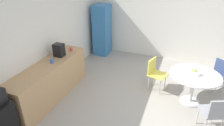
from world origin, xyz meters
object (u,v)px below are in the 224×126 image
(chair_navy, at_px, (219,72))
(chair_yellow, at_px, (155,71))
(mug_green, at_px, (71,49))
(coffee_maker, at_px, (59,50))
(fruit_bowl, at_px, (195,73))
(mug_white, at_px, (52,61))
(locker_cabinet, at_px, (102,30))
(round_table, at_px, (194,80))
(chair_gray, at_px, (215,112))

(chair_navy, bearing_deg, chair_yellow, 107.65)
(chair_navy, relative_size, mug_green, 6.43)
(mug_green, bearing_deg, coffee_maker, 167.18)
(fruit_bowl, relative_size, mug_white, 1.93)
(mug_green, distance_m, coffee_maker, 0.42)
(chair_navy, xyz_separation_m, chair_yellow, (-0.49, 1.53, 0.00))
(locker_cabinet, xyz_separation_m, mug_white, (-2.85, 0.04, 0.07))
(locker_cabinet, bearing_deg, chair_yellow, -127.60)
(locker_cabinet, relative_size, fruit_bowl, 7.06)
(round_table, distance_m, mug_green, 3.14)
(mug_green, bearing_deg, fruit_bowl, -88.18)
(mug_green, bearing_deg, round_table, -88.29)
(coffee_maker, bearing_deg, locker_cabinet, -2.33)
(round_table, bearing_deg, chair_navy, -37.68)
(mug_white, height_order, coffee_maker, coffee_maker)
(round_table, height_order, chair_gray, chair_gray)
(round_table, bearing_deg, coffee_maker, 98.66)
(locker_cabinet, bearing_deg, chair_navy, -107.82)
(locker_cabinet, xyz_separation_m, chair_yellow, (-1.68, -2.18, -0.36))
(chair_yellow, xyz_separation_m, mug_green, (-0.38, 2.19, 0.43))
(round_table, distance_m, chair_navy, 0.98)
(fruit_bowl, bearing_deg, chair_navy, -38.33)
(mug_white, bearing_deg, chair_gray, -90.22)
(chair_yellow, distance_m, mug_white, 2.55)
(mug_white, xyz_separation_m, coffee_maker, (0.39, 0.06, 0.11))
(chair_gray, distance_m, fruit_bowl, 1.02)
(round_table, xyz_separation_m, fruit_bowl, (0.01, 0.01, 0.18))
(round_table, xyz_separation_m, mug_green, (-0.09, 3.12, 0.33))
(coffee_maker, bearing_deg, mug_green, -12.82)
(round_table, bearing_deg, mug_green, 91.71)
(chair_yellow, bearing_deg, chair_navy, -72.35)
(chair_yellow, distance_m, mug_green, 2.26)
(mug_green, bearing_deg, locker_cabinet, -0.27)
(locker_cabinet, relative_size, chair_yellow, 2.12)
(fruit_bowl, bearing_deg, chair_gray, -156.35)
(chair_navy, distance_m, chair_yellow, 1.61)
(fruit_bowl, xyz_separation_m, coffee_maker, (-0.49, 3.20, 0.26))
(fruit_bowl, bearing_deg, mug_white, 105.77)
(round_table, height_order, chair_navy, chair_navy)
(mug_green, bearing_deg, mug_white, 177.53)
(round_table, height_order, chair_yellow, chair_yellow)
(mug_white, height_order, mug_green, same)
(locker_cabinet, height_order, fruit_bowl, locker_cabinet)
(chair_navy, height_order, mug_white, mug_white)
(chair_navy, relative_size, chair_gray, 1.00)
(mug_white, distance_m, coffee_maker, 0.41)
(locker_cabinet, bearing_deg, mug_green, 179.73)
(coffee_maker, bearing_deg, round_table, -81.34)
(locker_cabinet, bearing_deg, mug_white, 179.12)
(chair_yellow, bearing_deg, round_table, -107.02)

